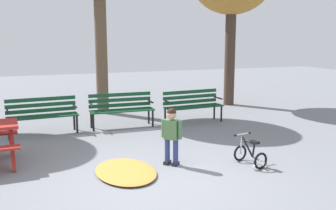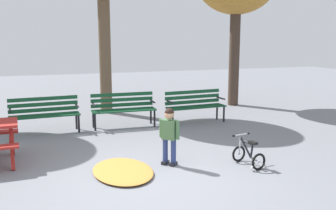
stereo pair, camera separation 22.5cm
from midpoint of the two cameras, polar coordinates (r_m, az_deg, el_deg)
ground at (r=6.13m, az=-1.74°, el=-11.55°), size 36.00×36.00×0.00m
park_bench_far_left at (r=9.42m, az=-17.37°, el=-1.00°), size 1.62×0.55×0.85m
park_bench_left at (r=9.69m, az=-6.05°, el=-0.27°), size 1.61×0.49×0.85m
park_bench_right at (r=10.12m, az=4.66°, el=0.20°), size 1.63×0.57×0.85m
child_standing at (r=6.75m, az=1.16°, el=-4.06°), size 0.29×0.31×1.04m
kids_bicycle at (r=6.98m, az=12.90°, el=-7.31°), size 0.45×0.61×0.54m
leaf_pile at (r=6.56m, az=-5.79°, el=-9.78°), size 1.04×1.45×0.07m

